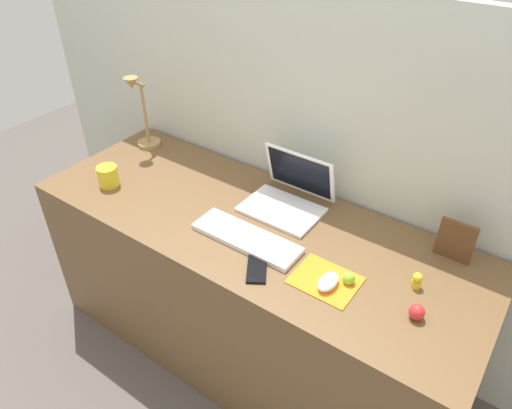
% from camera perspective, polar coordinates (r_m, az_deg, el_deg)
% --- Properties ---
extents(ground_plane, '(6.00, 6.00, 0.00)m').
position_cam_1_polar(ground_plane, '(2.33, -0.48, -16.59)').
color(ground_plane, '#59514C').
extents(back_wall, '(2.98, 0.05, 1.53)m').
position_cam_1_polar(back_wall, '(2.04, 5.46, 3.64)').
color(back_wall, beige).
rests_on(back_wall, ground_plane).
extents(desk, '(1.78, 0.65, 0.74)m').
position_cam_1_polar(desk, '(2.05, -0.53, -10.26)').
color(desk, brown).
rests_on(desk, ground_plane).
extents(laptop, '(0.30, 0.27, 0.21)m').
position_cam_1_polar(laptop, '(1.87, 4.06, 1.37)').
color(laptop, white).
rests_on(laptop, desk).
extents(keyboard, '(0.41, 0.13, 0.02)m').
position_cam_1_polar(keyboard, '(1.71, -1.15, -4.03)').
color(keyboard, white).
rests_on(keyboard, desk).
extents(mousepad, '(0.21, 0.17, 0.00)m').
position_cam_1_polar(mousepad, '(1.58, 8.30, -8.95)').
color(mousepad, orange).
rests_on(mousepad, desk).
extents(mouse, '(0.06, 0.10, 0.03)m').
position_cam_1_polar(mouse, '(1.55, 8.61, -9.12)').
color(mouse, white).
rests_on(mouse, mousepad).
extents(cell_phone, '(0.12, 0.14, 0.01)m').
position_cam_1_polar(cell_phone, '(1.60, 0.08, -7.75)').
color(cell_phone, black).
rests_on(cell_phone, desk).
extents(desk_lamp, '(0.11, 0.14, 0.35)m').
position_cam_1_polar(desk_lamp, '(2.28, -13.55, 10.43)').
color(desk_lamp, '#A5844C').
rests_on(desk_lamp, desk).
extents(picture_frame, '(0.12, 0.02, 0.15)m').
position_cam_1_polar(picture_frame, '(1.73, 22.75, -4.02)').
color(picture_frame, brown).
rests_on(picture_frame, desk).
extents(coffee_mug, '(0.08, 0.08, 0.09)m').
position_cam_1_polar(coffee_mug, '(2.08, -17.26, 3.27)').
color(coffee_mug, yellow).
rests_on(coffee_mug, desk).
extents(toy_figurine_red, '(0.05, 0.05, 0.05)m').
position_cam_1_polar(toy_figurine_red, '(1.52, 18.68, -12.09)').
color(toy_figurine_red, red).
rests_on(toy_figurine_red, desk).
extents(toy_figurine_lime, '(0.04, 0.04, 0.04)m').
position_cam_1_polar(toy_figurine_lime, '(1.57, 11.03, -8.66)').
color(toy_figurine_lime, '#8CDB33').
rests_on(toy_figurine_lime, desk).
extents(toy_figurine_yellow, '(0.03, 0.03, 0.06)m').
position_cam_1_polar(toy_figurine_yellow, '(1.61, 18.68, -8.57)').
color(toy_figurine_yellow, yellow).
rests_on(toy_figurine_yellow, desk).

